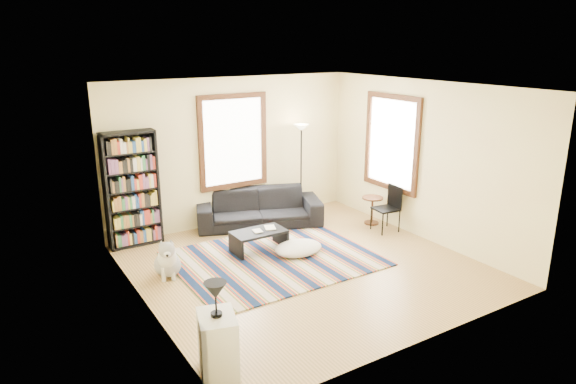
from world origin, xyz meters
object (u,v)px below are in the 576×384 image
floor_lamp (301,170)px  dog (167,257)px  side_table (372,210)px  floor_cushion (298,248)px  sofa (259,208)px  coffee_table (259,241)px  folding_chair (386,209)px  white_cabinet (218,345)px  bookshelf (132,189)px

floor_lamp → dog: size_ratio=3.01×
side_table → dog: bearing=-178.1°
dog → floor_lamp: bearing=38.8°
side_table → floor_lamp: bearing=125.8°
floor_cushion → dog: 2.17m
sofa → side_table: size_ratio=4.37×
floor_cushion → floor_lamp: (1.15, 1.69, 0.83)m
coffee_table → folding_chair: (2.47, -0.40, 0.25)m
sofa → floor_lamp: bearing=26.2°
sofa → floor_cushion: bearing=-73.7°
coffee_table → floor_cushion: (0.50, -0.46, -0.08)m
floor_lamp → folding_chair: floor_lamp is taller
floor_lamp → dog: (-3.29, -1.34, -0.62)m
floor_cushion → white_cabinet: (-2.48, -2.26, 0.25)m
bookshelf → coffee_table: bearing=-39.8°
sofa → side_table: 2.20m
bookshelf → white_cabinet: bearing=-94.1°
bookshelf → side_table: (4.20, -1.37, -0.73)m
side_table → white_cabinet: size_ratio=0.77×
side_table → folding_chair: bearing=-96.6°
bookshelf → floor_lamp: bookshelf is taller
bookshelf → dog: 1.66m
bookshelf → floor_lamp: 3.34m
bookshelf → folding_chair: (4.15, -1.80, -0.57)m
bookshelf → dog: bookshelf is taller
bookshelf → coffee_table: 2.34m
coffee_table → folding_chair: size_ratio=1.05×
white_cabinet → sofa: bearing=72.2°
coffee_table → side_table: (2.52, 0.03, 0.09)m
coffee_table → floor_lamp: (1.66, 1.23, 0.75)m
coffee_table → bookshelf: bearing=140.2°
coffee_table → sofa: bearing=61.2°
folding_chair → dog: (-4.10, 0.29, -0.12)m
coffee_table → floor_cushion: coffee_table is taller
white_cabinet → dog: size_ratio=1.13×
bookshelf → floor_lamp: size_ratio=1.08×
bookshelf → folding_chair: bookshelf is taller
floor_lamp → dog: floor_lamp is taller
coffee_table → side_table: 2.52m
sofa → floor_lamp: (1.03, 0.10, 0.59)m
coffee_table → floor_lamp: size_ratio=0.48×
bookshelf → floor_lamp: bearing=-2.9°
floor_cushion → floor_lamp: bearing=55.7°
coffee_table → floor_lamp: floor_lamp is taller
sofa → folding_chair: bearing=-19.0°
coffee_table → dog: size_ratio=1.45×
bookshelf → floor_cushion: bookshelf is taller
folding_chair → floor_cushion: bearing=-172.8°
dog → bookshelf: bearing=108.5°
floor_cushion → bookshelf: bearing=139.5°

